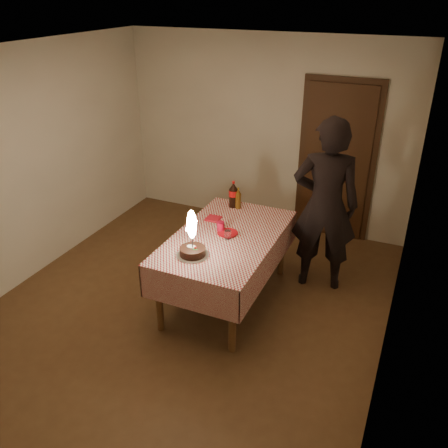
# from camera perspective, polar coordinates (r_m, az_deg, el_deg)

# --- Properties ---
(ground) EXTENTS (4.00, 4.50, 0.01)m
(ground) POSITION_cam_1_polar(r_m,az_deg,el_deg) (5.27, -3.88, -9.43)
(ground) COLOR brown
(ground) RESTS_ON ground
(room_shell) EXTENTS (4.04, 4.54, 2.62)m
(room_shell) POSITION_cam_1_polar(r_m,az_deg,el_deg) (4.54, -3.70, 8.07)
(room_shell) COLOR beige
(room_shell) RESTS_ON ground
(dining_table) EXTENTS (1.02, 1.72, 0.79)m
(dining_table) POSITION_cam_1_polar(r_m,az_deg,el_deg) (4.95, 0.23, -2.49)
(dining_table) COLOR brown
(dining_table) RESTS_ON ground
(birthday_cake) EXTENTS (0.31, 0.31, 0.48)m
(birthday_cake) POSITION_cam_1_polar(r_m,az_deg,el_deg) (4.51, -3.83, -2.31)
(birthday_cake) COLOR white
(birthday_cake) RESTS_ON dining_table
(red_plate) EXTENTS (0.22, 0.22, 0.01)m
(red_plate) POSITION_cam_1_polar(r_m,az_deg,el_deg) (4.95, 0.43, -1.07)
(red_plate) COLOR #B70C16
(red_plate) RESTS_ON dining_table
(red_cup) EXTENTS (0.08, 0.08, 0.10)m
(red_cup) POSITION_cam_1_polar(r_m,az_deg,el_deg) (4.98, -0.43, -0.26)
(red_cup) COLOR red
(red_cup) RESTS_ON dining_table
(clear_cup) EXTENTS (0.07, 0.07, 0.09)m
(clear_cup) POSITION_cam_1_polar(r_m,az_deg,el_deg) (4.83, 0.46, -1.30)
(clear_cup) COLOR white
(clear_cup) RESTS_ON dining_table
(napkin_stack) EXTENTS (0.15, 0.15, 0.02)m
(napkin_stack) POSITION_cam_1_polar(r_m,az_deg,el_deg) (5.24, -1.32, 0.67)
(napkin_stack) COLOR #AF1421
(napkin_stack) RESTS_ON dining_table
(cola_bottle) EXTENTS (0.10, 0.10, 0.32)m
(cola_bottle) POSITION_cam_1_polar(r_m,az_deg,el_deg) (5.48, 1.14, 3.56)
(cola_bottle) COLOR black
(cola_bottle) RESTS_ON dining_table
(amber_bottle_left) EXTENTS (0.06, 0.06, 0.25)m
(amber_bottle_left) POSITION_cam_1_polar(r_m,az_deg,el_deg) (5.46, 1.72, 3.06)
(amber_bottle_left) COLOR #5B390F
(amber_bottle_left) RESTS_ON dining_table
(photographer) EXTENTS (0.80, 0.61, 1.96)m
(photographer) POSITION_cam_1_polar(r_m,az_deg,el_deg) (5.22, 12.06, 2.16)
(photographer) COLOR black
(photographer) RESTS_ON ground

